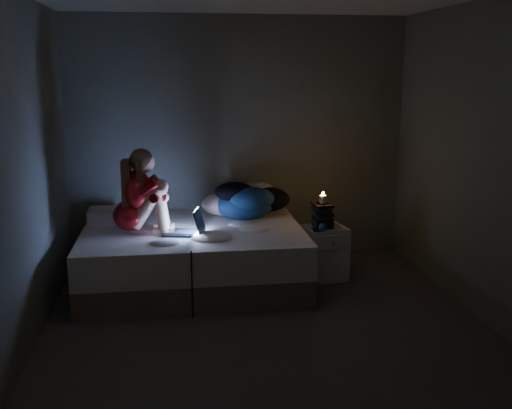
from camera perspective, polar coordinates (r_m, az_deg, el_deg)
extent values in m
cube|color=#282525|center=(4.74, 1.14, -12.40)|extent=(3.60, 3.80, 0.02)
cube|color=#595C52|center=(6.21, -1.66, 6.40)|extent=(3.60, 0.02, 2.60)
cube|color=#595C52|center=(2.52, 8.32, -4.06)|extent=(3.60, 0.02, 2.60)
cube|color=#595C52|center=(4.42, -22.62, 2.56)|extent=(0.02, 3.80, 2.60)
cube|color=#595C52|center=(4.96, 22.37, 3.65)|extent=(0.02, 3.80, 2.60)
cube|color=silver|center=(5.86, -14.07, -1.04)|extent=(0.46, 0.32, 0.13)
cube|color=silver|center=(5.77, 6.81, -4.77)|extent=(0.45, 0.41, 0.53)
cylinder|color=beige|center=(5.63, 6.67, 0.63)|extent=(0.07, 0.07, 0.08)
cube|color=black|center=(5.58, 5.81, -2.48)|extent=(0.10, 0.15, 0.01)
sphere|color=navy|center=(5.54, 6.38, -2.24)|extent=(0.08, 0.08, 0.08)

